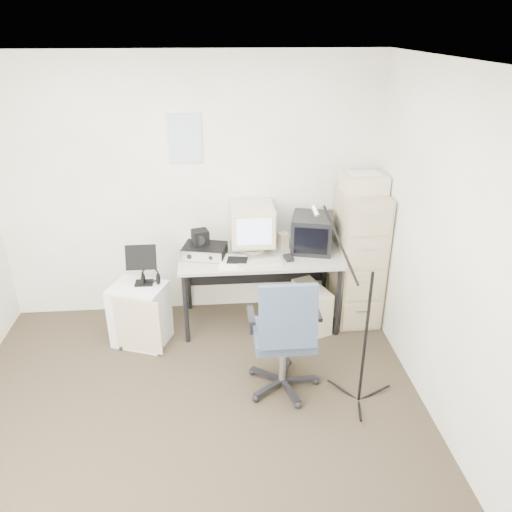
{
  "coord_description": "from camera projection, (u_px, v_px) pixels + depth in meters",
  "views": [
    {
      "loc": [
        0.23,
        -2.76,
        2.71
      ],
      "look_at": [
        0.55,
        0.95,
        0.95
      ],
      "focal_mm": 35.0,
      "sensor_mm": 36.0,
      "label": 1
    }
  ],
  "objects": [
    {
      "name": "floor",
      "position": [
        192.0,
        433.0,
        3.62
      ],
      "size": [
        3.6,
        3.6,
        0.01
      ],
      "primitive_type": "cube",
      "color": "#30271C",
      "rests_on": "ground"
    },
    {
      "name": "ceiling",
      "position": [
        165.0,
        66.0,
        2.55
      ],
      "size": [
        3.6,
        3.6,
        0.01
      ],
      "primitive_type": "cube",
      "color": "white",
      "rests_on": "ground"
    },
    {
      "name": "wall_back",
      "position": [
        190.0,
        191.0,
        4.71
      ],
      "size": [
        3.6,
        0.02,
        2.5
      ],
      "primitive_type": "cube",
      "color": "white",
      "rests_on": "ground"
    },
    {
      "name": "wall_right",
      "position": [
        461.0,
        270.0,
        3.23
      ],
      "size": [
        0.02,
        3.6,
        2.5
      ],
      "primitive_type": "cube",
      "color": "white",
      "rests_on": "ground"
    },
    {
      "name": "wall_calendar",
      "position": [
        185.0,
        138.0,
        4.48
      ],
      "size": [
        0.3,
        0.02,
        0.44
      ],
      "primitive_type": "cube",
      "color": "white",
      "rests_on": "wall_back"
    },
    {
      "name": "filing_cabinet",
      "position": [
        358.0,
        257.0,
        4.8
      ],
      "size": [
        0.4,
        0.6,
        1.3
      ],
      "primitive_type": "cube",
      "color": "beige",
      "rests_on": "floor"
    },
    {
      "name": "printer",
      "position": [
        364.0,
        183.0,
        4.51
      ],
      "size": [
        0.41,
        0.28,
        0.16
      ],
      "primitive_type": "cube",
      "rotation": [
        0.0,
        0.0,
        0.01
      ],
      "color": "#C3B393",
      "rests_on": "filing_cabinet"
    },
    {
      "name": "desk",
      "position": [
        260.0,
        288.0,
        4.82
      ],
      "size": [
        1.5,
        0.7,
        0.73
      ],
      "primitive_type": "cube",
      "color": "#A3A391",
      "rests_on": "floor"
    },
    {
      "name": "crt_monitor",
      "position": [
        252.0,
        228.0,
        4.67
      ],
      "size": [
        0.4,
        0.43,
        0.44
      ],
      "primitive_type": "cube",
      "rotation": [
        0.0,
        0.0,
        0.02
      ],
      "color": "#C3B393",
      "rests_on": "desk"
    },
    {
      "name": "crt_tv",
      "position": [
        312.0,
        233.0,
        4.7
      ],
      "size": [
        0.46,
        0.47,
        0.34
      ],
      "primitive_type": "cube",
      "rotation": [
        0.0,
        0.0,
        -0.25
      ],
      "color": "black",
      "rests_on": "desk"
    },
    {
      "name": "desk_speaker",
      "position": [
        283.0,
        241.0,
        4.75
      ],
      "size": [
        0.11,
        0.11,
        0.16
      ],
      "primitive_type": "cube",
      "rotation": [
        0.0,
        0.0,
        0.31
      ],
      "color": "#C4B294",
      "rests_on": "desk"
    },
    {
      "name": "keyboard",
      "position": [
        259.0,
        264.0,
        4.46
      ],
      "size": [
        0.43,
        0.21,
        0.02
      ],
      "primitive_type": "cube",
      "rotation": [
        0.0,
        0.0,
        0.16
      ],
      "color": "#C3B393",
      "rests_on": "desk"
    },
    {
      "name": "mouse",
      "position": [
        289.0,
        258.0,
        4.55
      ],
      "size": [
        0.09,
        0.13,
        0.03
      ],
      "primitive_type": "cube",
      "rotation": [
        0.0,
        0.0,
        0.2
      ],
      "color": "black",
      "rests_on": "desk"
    },
    {
      "name": "radio_receiver",
      "position": [
        205.0,
        251.0,
        4.6
      ],
      "size": [
        0.43,
        0.35,
        0.11
      ],
      "primitive_type": "cube",
      "rotation": [
        0.0,
        0.0,
        -0.22
      ],
      "color": "black",
      "rests_on": "desk"
    },
    {
      "name": "radio_speaker",
      "position": [
        200.0,
        237.0,
        4.57
      ],
      "size": [
        0.18,
        0.17,
        0.14
      ],
      "primitive_type": "cube",
      "rotation": [
        0.0,
        0.0,
        0.29
      ],
      "color": "black",
      "rests_on": "radio_receiver"
    },
    {
      "name": "papers",
      "position": [
        233.0,
        262.0,
        4.49
      ],
      "size": [
        0.27,
        0.33,
        0.02
      ],
      "primitive_type": "cube",
      "rotation": [
        0.0,
        0.0,
        -0.16
      ],
      "color": "white",
      "rests_on": "desk"
    },
    {
      "name": "pc_tower",
      "position": [
        311.0,
        307.0,
        4.8
      ],
      "size": [
        0.34,
        0.5,
        0.43
      ],
      "primitive_type": "cube",
      "rotation": [
        0.0,
        0.0,
        0.34
      ],
      "color": "#C3B393",
      "rests_on": "floor"
    },
    {
      "name": "office_chair",
      "position": [
        283.0,
        332.0,
        3.86
      ],
      "size": [
        0.6,
        0.6,
        1.04
      ],
      "primitive_type": "cube",
      "rotation": [
        0.0,
        0.0,
        0.0
      ],
      "color": "#2A3549",
      "rests_on": "floor"
    },
    {
      "name": "side_cart",
      "position": [
        140.0,
        314.0,
        4.54
      ],
      "size": [
        0.56,
        0.51,
        0.58
      ],
      "primitive_type": "cube",
      "rotation": [
        0.0,
        0.0,
        -0.35
      ],
      "color": "silver",
      "rests_on": "floor"
    },
    {
      "name": "music_stand",
      "position": [
        142.0,
        264.0,
        4.38
      ],
      "size": [
        0.3,
        0.24,
        0.39
      ],
      "primitive_type": "cube",
      "rotation": [
        0.0,
        0.0,
        -0.41
      ],
      "color": "black",
      "rests_on": "side_cart"
    },
    {
      "name": "headphones",
      "position": [
        151.0,
        278.0,
        4.44
      ],
      "size": [
        0.22,
        0.22,
        0.03
      ],
      "primitive_type": "torus",
      "rotation": [
        0.0,
        0.0,
        -0.36
      ],
      "color": "black",
      "rests_on": "side_cart"
    },
    {
      "name": "mic_stand",
      "position": [
        368.0,
        320.0,
        3.62
      ],
      "size": [
        0.03,
        0.03,
        1.48
      ],
      "primitive_type": "cylinder",
      "rotation": [
        0.0,
        0.0,
        1.78
      ],
      "color": "black",
      "rests_on": "floor"
    }
  ]
}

